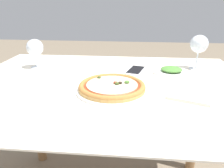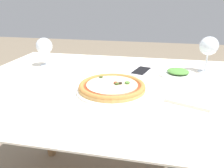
# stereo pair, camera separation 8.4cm
# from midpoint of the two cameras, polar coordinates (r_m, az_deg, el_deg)

# --- Properties ---
(dining_table) EXTENTS (1.25, 0.92, 0.74)m
(dining_table) POSITION_cam_midpoint_polar(r_m,az_deg,el_deg) (0.98, 1.90, -4.84)
(dining_table) COLOR #997047
(dining_table) RESTS_ON ground_plane
(pizza_plate) EXTENTS (0.28, 0.28, 0.04)m
(pizza_plate) POSITION_cam_midpoint_polar(r_m,az_deg,el_deg) (0.85, 2.85, -0.86)
(pizza_plate) COLOR white
(pizza_plate) RESTS_ON dining_table
(wine_glass_far_left) EXTENTS (0.09, 0.09, 0.17)m
(wine_glass_far_left) POSITION_cam_midpoint_polar(r_m,az_deg,el_deg) (1.16, 25.93, 8.73)
(wine_glass_far_left) COLOR silver
(wine_glass_far_left) RESTS_ON dining_table
(wine_glass_far_right) EXTENTS (0.09, 0.09, 0.15)m
(wine_glass_far_right) POSITION_cam_midpoint_polar(r_m,az_deg,el_deg) (1.20, -15.38, 9.40)
(wine_glass_far_right) COLOR silver
(wine_glass_far_right) RESTS_ON dining_table
(cell_phone) EXTENTS (0.11, 0.16, 0.01)m
(cell_phone) POSITION_cam_midpoint_polar(r_m,az_deg,el_deg) (1.08, 9.87, 3.23)
(cell_phone) COLOR white
(cell_phone) RESTS_ON dining_table
(side_plate) EXTENTS (0.17, 0.17, 0.03)m
(side_plate) POSITION_cam_midpoint_polar(r_m,az_deg,el_deg) (1.08, 18.98, 2.68)
(side_plate) COLOR white
(side_plate) RESTS_ON dining_table
(napkin_folded) EXTENTS (0.18, 0.16, 0.01)m
(napkin_folded) POSITION_cam_midpoint_polar(r_m,az_deg,el_deg) (0.83, 22.50, -3.86)
(napkin_folded) COLOR silver
(napkin_folded) RESTS_ON dining_table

